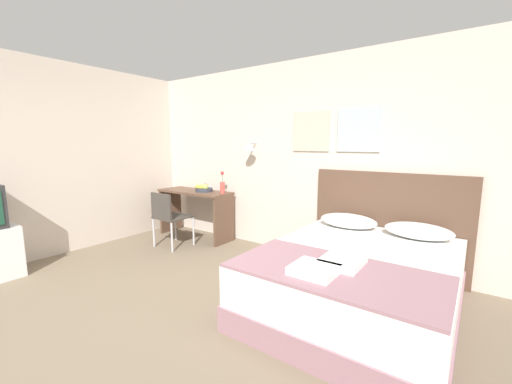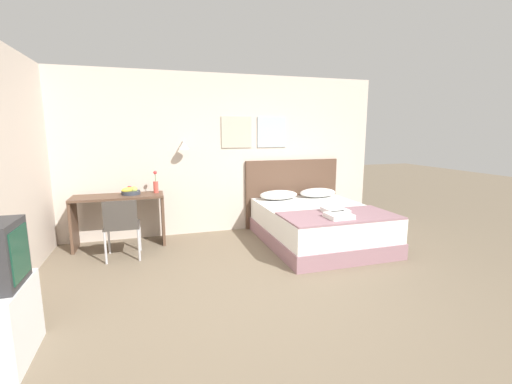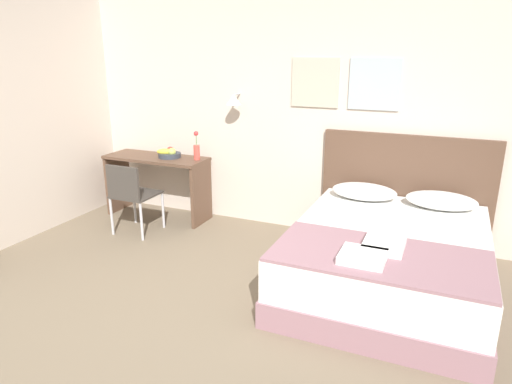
{
  "view_description": "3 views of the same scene",
  "coord_description": "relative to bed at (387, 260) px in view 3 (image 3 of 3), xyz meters",
  "views": [
    {
      "loc": [
        2.22,
        -1.26,
        1.54
      ],
      "look_at": [
        -0.02,
        1.86,
        0.95
      ],
      "focal_mm": 22.0,
      "sensor_mm": 36.0,
      "label": 1
    },
    {
      "loc": [
        -1.07,
        -3.09,
        1.73
      ],
      "look_at": [
        0.27,
        1.24,
        0.91
      ],
      "focal_mm": 24.0,
      "sensor_mm": 36.0,
      "label": 2
    },
    {
      "loc": [
        1.77,
        -2.27,
        2.04
      ],
      "look_at": [
        0.05,
        1.68,
        0.69
      ],
      "focal_mm": 32.0,
      "sensor_mm": 36.0,
      "label": 3
    }
  ],
  "objects": [
    {
      "name": "folded_towel_mid_bed",
      "position": [
        -0.09,
        -0.74,
        0.34
      ],
      "size": [
        0.32,
        0.3,
        0.06
      ],
      "color": "white",
      "rests_on": "throw_blanket"
    },
    {
      "name": "flower_vase",
      "position": [
        -2.38,
        0.82,
        0.62
      ],
      "size": [
        0.08,
        0.08,
        0.34
      ],
      "color": "#D14C42",
      "rests_on": "desk"
    },
    {
      "name": "ground_plane",
      "position": [
        -1.38,
        -1.52,
        -0.28
      ],
      "size": [
        24.0,
        24.0,
        0.0
      ],
      "primitive_type": "plane",
      "color": "#756651"
    },
    {
      "name": "pillow_right",
      "position": [
        0.37,
        0.77,
        0.36
      ],
      "size": [
        0.66,
        0.4,
        0.16
      ],
      "color": "white",
      "rests_on": "bed"
    },
    {
      "name": "folded_towel_near_foot",
      "position": [
        0.01,
        -0.45,
        0.34
      ],
      "size": [
        0.3,
        0.35,
        0.06
      ],
      "color": "white",
      "rests_on": "throw_blanket"
    },
    {
      "name": "desk",
      "position": [
        -2.93,
        0.76,
        0.27
      ],
      "size": [
        1.29,
        0.48,
        0.78
      ],
      "color": "brown",
      "rests_on": "ground_plane"
    },
    {
      "name": "headboard",
      "position": [
        0.0,
        1.05,
        0.33
      ],
      "size": [
        1.75,
        0.06,
        1.21
      ],
      "color": "brown",
      "rests_on": "ground_plane"
    },
    {
      "name": "throw_blanket",
      "position": [
        0.0,
        -0.59,
        0.3
      ],
      "size": [
        1.58,
        0.82,
        0.02
      ],
      "color": "gray",
      "rests_on": "bed"
    },
    {
      "name": "pillow_left",
      "position": [
        -0.37,
        0.77,
        0.36
      ],
      "size": [
        0.66,
        0.4,
        0.16
      ],
      "color": "white",
      "rests_on": "bed"
    },
    {
      "name": "wall_back",
      "position": [
        -1.37,
        1.11,
        1.05
      ],
      "size": [
        5.78,
        0.31,
        2.65
      ],
      "color": "beige",
      "rests_on": "ground_plane"
    },
    {
      "name": "fruit_bowl",
      "position": [
        -2.75,
        0.79,
        0.55
      ],
      "size": [
        0.28,
        0.27,
        0.13
      ],
      "color": "#333842",
      "rests_on": "desk"
    },
    {
      "name": "desk_chair",
      "position": [
        -2.86,
        0.14,
        0.22
      ],
      "size": [
        0.45,
        0.45,
        0.83
      ],
      "color": "#3D3833",
      "rests_on": "ground_plane"
    },
    {
      "name": "bed",
      "position": [
        0.0,
        0.0,
        0.0
      ],
      "size": [
        1.63,
        2.05,
        0.56
      ],
      "color": "gray",
      "rests_on": "ground_plane"
    }
  ]
}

